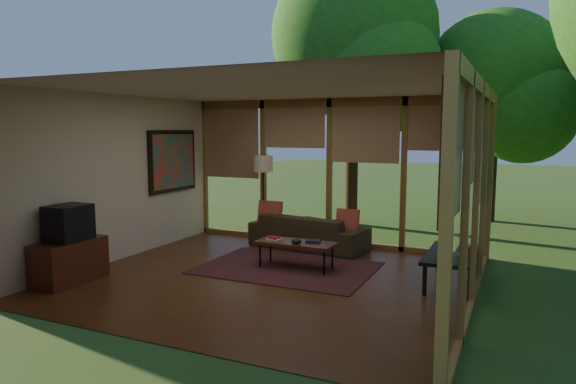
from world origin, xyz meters
The scene contains 25 objects.
floor centered at (0.00, 0.00, 0.00)m, with size 5.50×5.50×0.00m, color #5C3118.
ceiling centered at (0.00, 0.00, 2.70)m, with size 5.50×5.50×0.00m, color silver.
wall_left centered at (-2.75, 0.00, 1.35)m, with size 0.04×5.00×2.70m, color beige.
wall_front centered at (0.00, -2.50, 1.35)m, with size 5.50×0.04×2.70m, color beige.
window_wall_back centered at (0.00, 2.50, 1.35)m, with size 5.50×0.12×2.70m, color olive.
window_wall_right centered at (2.75, 0.00, 1.35)m, with size 0.12×5.00×2.70m, color olive.
tree_nw centered at (-0.25, 4.70, 4.16)m, with size 3.64×3.64×5.99m.
tree_ne centered at (2.57, 6.41, 3.21)m, with size 3.25×3.25×4.84m.
rug centered at (0.00, 0.61, 0.01)m, with size 2.62×1.85×0.01m, color maroon.
sofa centered at (-0.21, 2.00, 0.31)m, with size 2.11×0.83×0.62m, color #372D1B.
pillow_left centered at (-0.96, 1.95, 0.60)m, with size 0.44×0.15×0.44m, color maroon.
pillow_right centered at (0.54, 1.95, 0.57)m, with size 0.38×0.13×0.38m, color maroon.
ct_book_lower centered at (-0.21, 0.59, 0.44)m, with size 0.22×0.16×0.03m, color beige.
ct_book_upper centered at (-0.21, 0.59, 0.47)m, with size 0.16×0.12×0.03m, color maroon.
ct_book_side centered at (0.39, 0.72, 0.44)m, with size 0.22×0.17×0.03m, color #161C32.
ct_bowl centered at (0.19, 0.54, 0.46)m, with size 0.16×0.16×0.07m, color black.
media_cabinet centered at (-2.47, -1.32, 0.30)m, with size 0.50×1.00×0.60m, color #542517.
television centered at (-2.45, -1.32, 0.85)m, with size 0.45×0.55×0.50m, color black.
console_book_a centered at (2.40, 0.38, 0.50)m, with size 0.24×0.17×0.09m, color #2F5245.
console_book_b centered at (2.40, 0.83, 0.50)m, with size 0.21×0.15×0.10m, color maroon.
console_book_c centered at (2.40, 1.23, 0.48)m, with size 0.20×0.15×0.05m, color beige.
floor_lamp centered at (-1.18, 2.11, 1.41)m, with size 0.36×0.36×1.65m.
coffee_table centered at (0.14, 0.64, 0.39)m, with size 1.20×0.50×0.43m.
side_console centered at (2.40, 0.78, 0.41)m, with size 0.60×1.40×0.46m.
wall_painting centered at (-2.71, 1.40, 1.55)m, with size 0.06×1.35×1.15m.
Camera 1 is at (3.24, -6.43, 2.14)m, focal length 32.00 mm.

